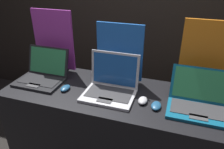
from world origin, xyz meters
TOP-DOWN VIEW (x-y plane):
  - wall_back at (0.00, 1.59)m, footprint 8.00×0.05m
  - display_counter at (0.00, 0.30)m, footprint 1.63×0.60m
  - laptop_front at (-0.59, 0.31)m, footprint 0.36×0.32m
  - mouse_front at (-0.35, 0.23)m, footprint 0.06×0.10m
  - promo_stand_front at (-0.59, 0.52)m, footprint 0.36×0.07m
  - laptop_middle at (-0.01, 0.29)m, footprint 0.37×0.30m
  - mouse_middle at (0.24, 0.24)m, footprint 0.06×0.10m
  - promo_stand_middle at (-0.01, 0.50)m, footprint 0.37×0.07m
  - laptop_back at (0.60, 0.29)m, footprint 0.39×0.33m
  - mouse_back at (0.34, 0.21)m, footprint 0.06×0.10m
  - promo_stand_back at (0.60, 0.55)m, footprint 0.32×0.07m

SIDE VIEW (x-z plane):
  - display_counter at x=0.00m, z-range 0.00..0.94m
  - mouse_back at x=0.34m, z-range 0.94..0.96m
  - mouse_front at x=-0.35m, z-range 0.94..0.97m
  - mouse_middle at x=0.24m, z-range 0.94..0.97m
  - laptop_back at x=0.60m, z-range 0.87..1.11m
  - laptop_front at x=-0.59m, z-range 0.87..1.12m
  - laptop_middle at x=-0.01m, z-range 0.86..1.14m
  - promo_stand_middle at x=-0.01m, z-range 0.93..1.39m
  - promo_stand_back at x=0.60m, z-range 0.93..1.45m
  - promo_stand_front at x=-0.59m, z-range 0.93..1.46m
  - wall_back at x=0.00m, z-range 0.00..2.80m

